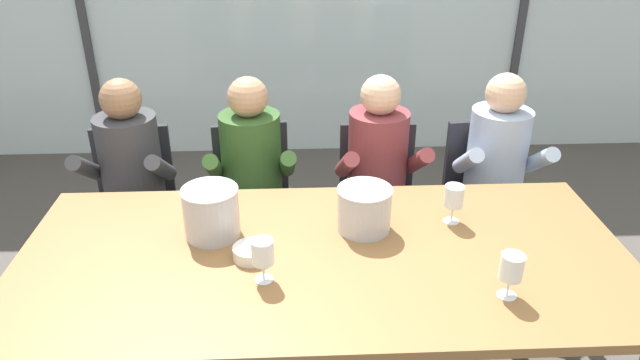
% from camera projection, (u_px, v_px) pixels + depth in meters
% --- Properties ---
extents(ground, '(14.00, 14.00, 0.00)m').
position_uv_depth(ground, '(315.00, 265.00, 3.57)').
color(ground, '#4C4742').
extents(dining_table, '(2.44, 1.12, 0.77)m').
position_uv_depth(dining_table, '(324.00, 267.00, 2.36)').
color(dining_table, olive).
rests_on(dining_table, ground).
extents(chair_near_curtain, '(0.49, 0.49, 0.90)m').
position_uv_depth(chair_near_curtain, '(136.00, 196.00, 3.25)').
color(chair_near_curtain, '#232328').
rests_on(chair_near_curtain, ground).
extents(chair_left_of_center, '(0.50, 0.50, 0.90)m').
position_uv_depth(chair_left_of_center, '(254.00, 192.00, 3.30)').
color(chair_left_of_center, '#232328').
rests_on(chair_left_of_center, ground).
extents(chair_center, '(0.45, 0.45, 0.90)m').
position_uv_depth(chair_center, '(377.00, 192.00, 3.29)').
color(chair_center, '#232328').
rests_on(chair_center, ground).
extents(chair_right_of_center, '(0.49, 0.49, 0.90)m').
position_uv_depth(chair_right_of_center, '(485.00, 188.00, 3.34)').
color(chair_right_of_center, '#232328').
rests_on(chair_right_of_center, ground).
extents(person_charcoal_jacket, '(0.47, 0.62, 1.22)m').
position_uv_depth(person_charcoal_jacket, '(128.00, 179.00, 3.06)').
color(person_charcoal_jacket, '#38383D').
rests_on(person_charcoal_jacket, ground).
extents(person_olive_shirt, '(0.48, 0.62, 1.22)m').
position_uv_depth(person_olive_shirt, '(252.00, 176.00, 3.08)').
color(person_olive_shirt, '#2D5123').
rests_on(person_olive_shirt, ground).
extents(person_maroon_top, '(0.48, 0.63, 1.22)m').
position_uv_depth(person_maroon_top, '(380.00, 174.00, 3.11)').
color(person_maroon_top, brown).
rests_on(person_maroon_top, ground).
extents(person_pale_blue_shirt, '(0.47, 0.62, 1.22)m').
position_uv_depth(person_pale_blue_shirt, '(499.00, 171.00, 3.14)').
color(person_pale_blue_shirt, '#9EB2D1').
rests_on(person_pale_blue_shirt, ground).
extents(ice_bucket_primary, '(0.23, 0.23, 0.19)m').
position_uv_depth(ice_bucket_primary, '(364.00, 208.00, 2.45)').
color(ice_bucket_primary, '#B7B7BC').
rests_on(ice_bucket_primary, dining_table).
extents(ice_bucket_secondary, '(0.24, 0.24, 0.22)m').
position_uv_depth(ice_bucket_secondary, '(211.00, 211.00, 2.40)').
color(ice_bucket_secondary, '#B7B7BC').
rests_on(ice_bucket_secondary, dining_table).
extents(tasting_bowl, '(0.15, 0.15, 0.05)m').
position_uv_depth(tasting_bowl, '(251.00, 252.00, 2.29)').
color(tasting_bowl, silver).
rests_on(tasting_bowl, dining_table).
extents(wine_glass_by_left_taster, '(0.08, 0.08, 0.17)m').
position_uv_depth(wine_glass_by_left_taster, '(263.00, 254.00, 2.12)').
color(wine_glass_by_left_taster, silver).
rests_on(wine_glass_by_left_taster, dining_table).
extents(wine_glass_near_bucket, '(0.08, 0.08, 0.17)m').
position_uv_depth(wine_glass_near_bucket, '(454.00, 198.00, 2.49)').
color(wine_glass_near_bucket, silver).
rests_on(wine_glass_near_bucket, dining_table).
extents(wine_glass_center_pour, '(0.08, 0.08, 0.17)m').
position_uv_depth(wine_glass_center_pour, '(512.00, 268.00, 2.04)').
color(wine_glass_center_pour, silver).
rests_on(wine_glass_center_pour, dining_table).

